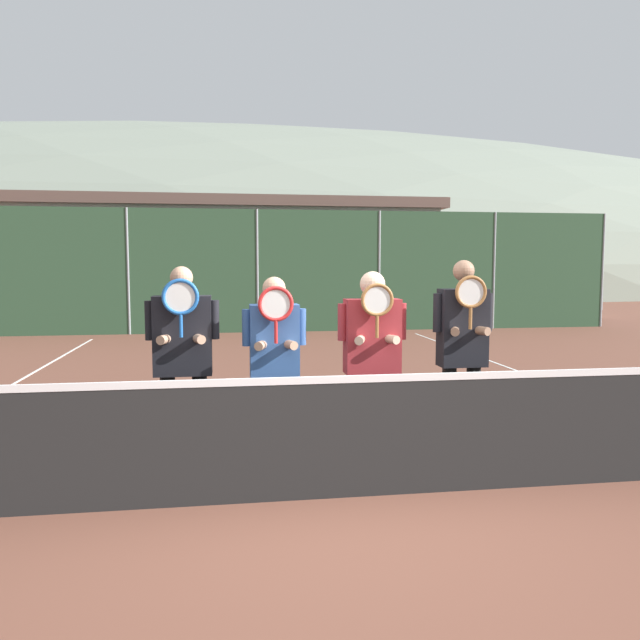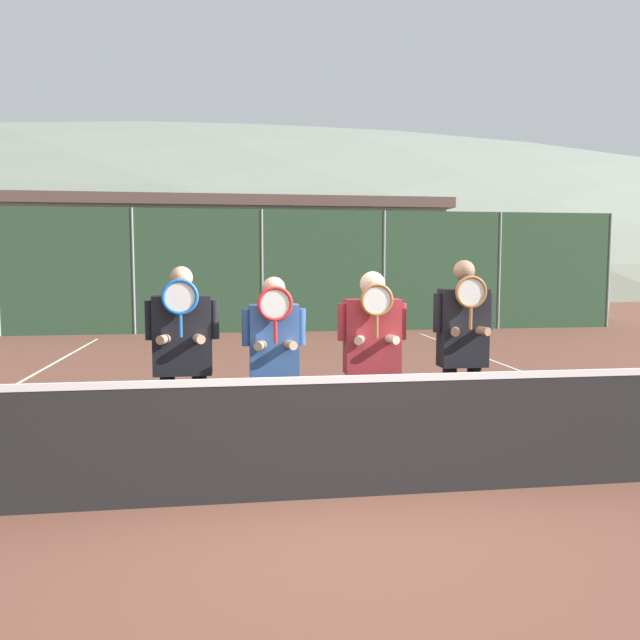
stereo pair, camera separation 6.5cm
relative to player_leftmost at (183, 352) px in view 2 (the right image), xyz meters
The scene contains 14 objects.
ground_plane 1.81m from the player_leftmost, 32.81° to the right, with size 120.00×120.00×0.00m, color brown.
hill_distant 59.15m from the player_leftmost, 88.81° to the left, with size 139.04×77.25×27.04m.
clubhouse_building 18.14m from the player_leftmost, 89.83° to the left, with size 16.07×5.50×4.12m.
fence_back 11.27m from the player_leftmost, 83.74° to the left, with size 19.98×0.06×3.26m.
tennis_net 1.57m from the player_leftmost, 32.81° to the right, with size 10.94×0.09×1.07m.
court_line_right_sideline 5.84m from the player_leftmost, 22.65° to the left, with size 0.05×16.00×0.01m, color white.
player_leftmost is the anchor object (origin of this frame).
player_center_left 0.79m from the player_leftmost, ahead, with size 0.56×0.34×1.72m.
player_center_right 1.67m from the player_leftmost, ahead, with size 0.63×0.34×1.76m.
player_rightmost 2.51m from the player_leftmost, ahead, with size 0.56×0.34×1.86m.
car_far_left 14.82m from the player_leftmost, 108.05° to the left, with size 4.28×1.90×1.78m.
car_left_of_center 13.83m from the player_leftmost, 88.16° to the left, with size 4.72×2.01×1.78m.
car_center 14.95m from the player_leftmost, 67.60° to the left, with size 4.71×1.91×1.85m.
car_right_of_center 17.84m from the player_leftmost, 53.39° to the left, with size 4.11×2.02×1.68m.
Camera 2 is at (-0.79, -4.68, 1.83)m, focal length 35.00 mm.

